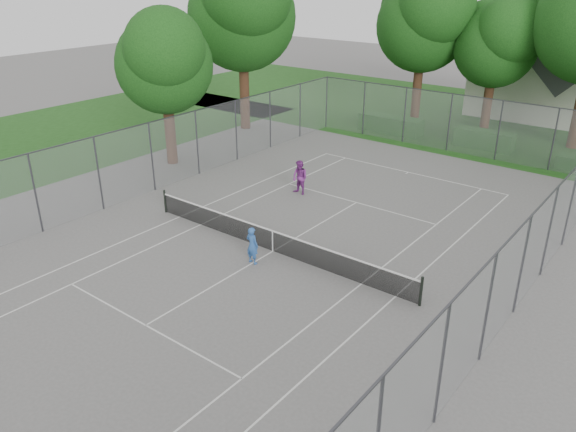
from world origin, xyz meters
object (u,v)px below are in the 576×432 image
Objects in this scene: house at (542,58)px; woman_player at (300,178)px; tennis_net at (273,240)px; girl_player at (252,245)px.

woman_player is at bearing -100.38° from house.
house is 6.15× the size of woman_player.
tennis_net is 1.21× the size of house.
house reaches higher than girl_player.
woman_player is (-4.38, -23.89, -3.42)m from house.
house is at bearing 85.89° from woman_player.
tennis_net is at bearing -88.42° from girl_player.
woman_player is (-2.83, 6.83, 0.11)m from girl_player.
tennis_net is 29.80m from house.
girl_player is 7.40m from woman_player.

